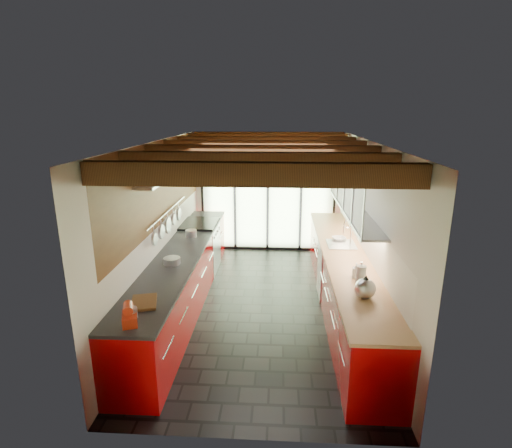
# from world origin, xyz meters

# --- Properties ---
(ground) EXTENTS (5.50, 5.50, 0.00)m
(ground) POSITION_xyz_m (0.00, 0.00, 0.00)
(ground) COLOR black
(ground) RESTS_ON ground
(room_shell) EXTENTS (5.50, 5.50, 5.50)m
(room_shell) POSITION_xyz_m (0.00, 0.00, 1.65)
(room_shell) COLOR silver
(room_shell) RESTS_ON ground
(ceiling_beams) EXTENTS (3.14, 5.06, 4.90)m
(ceiling_beams) POSITION_xyz_m (-0.00, 0.38, 2.46)
(ceiling_beams) COLOR #593316
(ceiling_beams) RESTS_ON ground
(glass_door) EXTENTS (2.95, 0.10, 2.90)m
(glass_door) POSITION_xyz_m (0.00, 2.69, 1.66)
(glass_door) COLOR #C6EAAD
(glass_door) RESTS_ON ground
(left_counter) EXTENTS (0.68, 5.00, 0.92)m
(left_counter) POSITION_xyz_m (-1.28, 0.00, 0.46)
(left_counter) COLOR #B60608
(left_counter) RESTS_ON ground
(range_stove) EXTENTS (0.66, 0.90, 0.97)m
(range_stove) POSITION_xyz_m (-1.28, 1.45, 0.47)
(range_stove) COLOR silver
(range_stove) RESTS_ON ground
(right_counter) EXTENTS (0.68, 5.00, 0.92)m
(right_counter) POSITION_xyz_m (1.27, 0.00, 0.46)
(right_counter) COLOR #B60608
(right_counter) RESTS_ON ground
(sink_assembly) EXTENTS (0.45, 0.52, 0.43)m
(sink_assembly) POSITION_xyz_m (1.29, 0.40, 0.96)
(sink_assembly) COLOR silver
(sink_assembly) RESTS_ON right_counter
(upper_cabinets_right) EXTENTS (0.34, 3.00, 3.00)m
(upper_cabinets_right) POSITION_xyz_m (1.43, 0.30, 1.85)
(upper_cabinets_right) COLOR silver
(upper_cabinets_right) RESTS_ON ground
(left_wall_fixtures) EXTENTS (0.28, 2.60, 0.96)m
(left_wall_fixtures) POSITION_xyz_m (-1.47, 0.18, 1.85)
(left_wall_fixtures) COLOR silver
(left_wall_fixtures) RESTS_ON ground
(stand_mixer) EXTENTS (0.23, 0.29, 0.24)m
(stand_mixer) POSITION_xyz_m (-1.27, -2.24, 1.01)
(stand_mixer) COLOR red
(stand_mixer) RESTS_ON left_counter
(pot_large) EXTENTS (0.25, 0.25, 0.12)m
(pot_large) POSITION_xyz_m (-1.27, 0.69, 0.98)
(pot_large) COLOR silver
(pot_large) RESTS_ON left_counter
(pot_small) EXTENTS (0.26, 0.26, 0.09)m
(pot_small) POSITION_xyz_m (-1.27, -0.59, 0.97)
(pot_small) COLOR silver
(pot_small) RESTS_ON left_counter
(cutting_board) EXTENTS (0.36, 0.44, 0.03)m
(cutting_board) POSITION_xyz_m (-1.27, -1.81, 0.94)
(cutting_board) COLOR brown
(cutting_board) RESTS_ON left_counter
(kettle) EXTENTS (0.30, 0.33, 0.29)m
(kettle) POSITION_xyz_m (1.27, -1.50, 1.05)
(kettle) COLOR silver
(kettle) RESTS_ON right_counter
(paper_towel) EXTENTS (0.15, 0.15, 0.33)m
(paper_towel) POSITION_xyz_m (1.27, -1.22, 1.06)
(paper_towel) COLOR white
(paper_towel) RESTS_ON right_counter
(soap_bottle) EXTENTS (0.10, 0.10, 0.20)m
(soap_bottle) POSITION_xyz_m (1.27, -0.92, 1.02)
(soap_bottle) COLOR silver
(soap_bottle) RESTS_ON right_counter
(bowl) EXTENTS (0.28, 0.28, 0.06)m
(bowl) POSITION_xyz_m (1.27, 0.63, 0.95)
(bowl) COLOR silver
(bowl) RESTS_ON right_counter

